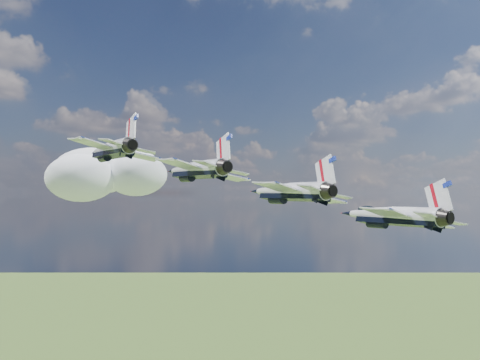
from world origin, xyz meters
TOP-DOWN VIEW (x-y plane):
  - cloud_far at (51.55, 244.88)m, footprint 62.60×49.19m
  - jet_0 at (-34.31, 21.56)m, footprint 12.37×16.60m
  - jet_1 at (-26.92, 12.63)m, footprint 12.37×16.60m
  - jet_2 at (-19.53, 3.70)m, footprint 12.37×16.60m
  - jet_3 at (-12.14, -5.23)m, footprint 12.37×16.60m

SIDE VIEW (x-z plane):
  - jet_3 at x=-12.14m, z-range 143.48..150.44m
  - jet_2 at x=-19.53m, z-range 146.20..153.16m
  - jet_1 at x=-26.92m, z-range 148.92..155.88m
  - jet_0 at x=-34.31m, z-range 151.63..158.59m
  - cloud_far at x=51.55m, z-range 148.78..173.37m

